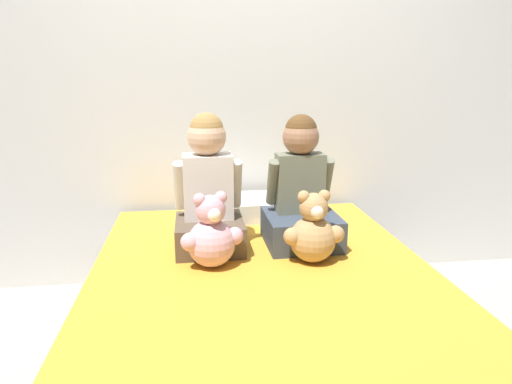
{
  "coord_description": "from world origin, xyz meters",
  "views": [
    {
      "loc": [
        -0.27,
        -1.76,
        1.27
      ],
      "look_at": [
        0.0,
        0.23,
        0.76
      ],
      "focal_mm": 32.0,
      "sensor_mm": 36.0,
      "label": 1
    }
  ],
  "objects_px": {
    "child_on_left": "(208,192)",
    "child_on_right": "(301,194)",
    "teddy_bear_held_by_right_child": "(313,232)",
    "pillow_at_headboard": "(244,207)",
    "bed": "(263,321)",
    "teddy_bear_held_by_left_child": "(211,236)"
  },
  "relations": [
    {
      "from": "bed",
      "to": "teddy_bear_held_by_left_child",
      "type": "height_order",
      "value": "teddy_bear_held_by_left_child"
    },
    {
      "from": "teddy_bear_held_by_right_child",
      "to": "pillow_at_headboard",
      "type": "height_order",
      "value": "teddy_bear_held_by_right_child"
    },
    {
      "from": "child_on_right",
      "to": "teddy_bear_held_by_left_child",
      "type": "relative_size",
      "value": 1.9
    },
    {
      "from": "teddy_bear_held_by_right_child",
      "to": "teddy_bear_held_by_left_child",
      "type": "bearing_deg",
      "value": 178.17
    },
    {
      "from": "bed",
      "to": "pillow_at_headboard",
      "type": "height_order",
      "value": "pillow_at_headboard"
    },
    {
      "from": "child_on_right",
      "to": "child_on_left",
      "type": "bearing_deg",
      "value": 178.62
    },
    {
      "from": "bed",
      "to": "teddy_bear_held_by_right_child",
      "type": "distance_m",
      "value": 0.44
    },
    {
      "from": "child_on_left",
      "to": "child_on_right",
      "type": "bearing_deg",
      "value": -0.77
    },
    {
      "from": "bed",
      "to": "teddy_bear_held_by_left_child",
      "type": "relative_size",
      "value": 5.81
    },
    {
      "from": "child_on_left",
      "to": "pillow_at_headboard",
      "type": "xyz_separation_m",
      "value": [
        0.21,
        0.44,
        -0.21
      ]
    },
    {
      "from": "child_on_left",
      "to": "teddy_bear_held_by_left_child",
      "type": "relative_size",
      "value": 1.94
    },
    {
      "from": "bed",
      "to": "teddy_bear_held_by_left_child",
      "type": "distance_m",
      "value": 0.44
    },
    {
      "from": "teddy_bear_held_by_right_child",
      "to": "child_on_right",
      "type": "bearing_deg",
      "value": 89.56
    },
    {
      "from": "child_on_left",
      "to": "teddy_bear_held_by_right_child",
      "type": "height_order",
      "value": "child_on_left"
    },
    {
      "from": "teddy_bear_held_by_left_child",
      "to": "child_on_left",
      "type": "bearing_deg",
      "value": 76.72
    },
    {
      "from": "bed",
      "to": "child_on_right",
      "type": "relative_size",
      "value": 3.05
    },
    {
      "from": "teddy_bear_held_by_left_child",
      "to": "teddy_bear_held_by_right_child",
      "type": "bearing_deg",
      "value": -14.74
    },
    {
      "from": "teddy_bear_held_by_right_child",
      "to": "child_on_left",
      "type": "bearing_deg",
      "value": 150.32
    },
    {
      "from": "child_on_left",
      "to": "child_on_right",
      "type": "distance_m",
      "value": 0.44
    },
    {
      "from": "bed",
      "to": "pillow_at_headboard",
      "type": "bearing_deg",
      "value": 90.0
    },
    {
      "from": "child_on_left",
      "to": "child_on_right",
      "type": "relative_size",
      "value": 1.02
    },
    {
      "from": "teddy_bear_held_by_left_child",
      "to": "pillow_at_headboard",
      "type": "bearing_deg",
      "value": 59.13
    }
  ]
}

